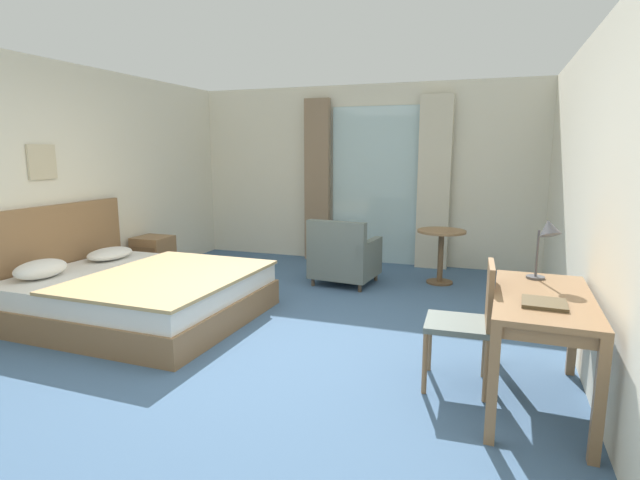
{
  "coord_description": "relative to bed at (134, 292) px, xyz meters",
  "views": [
    {
      "loc": [
        1.88,
        -3.53,
        1.67
      ],
      "look_at": [
        0.37,
        0.75,
        0.84
      ],
      "focal_mm": 27.65,
      "sensor_mm": 36.0,
      "label": 1
    }
  ],
  "objects": [
    {
      "name": "ground",
      "position": [
        1.49,
        -0.37,
        -0.31
      ],
      "size": [
        5.78,
        7.96,
        0.1
      ],
      "primitive_type": "cube",
      "color": "#426084"
    },
    {
      "name": "wall_back",
      "position": [
        1.49,
        3.35,
        1.05
      ],
      "size": [
        5.38,
        0.12,
        2.61
      ],
      "primitive_type": "cube",
      "color": "silver",
      "rests_on": "ground"
    },
    {
      "name": "wall_left",
      "position": [
        -1.14,
        -0.37,
        1.05
      ],
      "size": [
        0.12,
        7.56,
        2.61
      ],
      "primitive_type": "cube",
      "color": "silver",
      "rests_on": "ground"
    },
    {
      "name": "wall_right",
      "position": [
        4.12,
        -0.37,
        1.05
      ],
      "size": [
        0.12,
        7.56,
        2.61
      ],
      "primitive_type": "cube",
      "color": "silver",
      "rests_on": "ground"
    },
    {
      "name": "balcony_glass_door",
      "position": [
        1.7,
        3.27,
        0.89
      ],
      "size": [
        1.3,
        0.02,
        2.3
      ],
      "primitive_type": "cube",
      "color": "silver",
      "rests_on": "ground"
    },
    {
      "name": "curtain_panel_left",
      "position": [
        0.83,
        3.17,
        0.95
      ],
      "size": [
        0.39,
        0.1,
        2.43
      ],
      "primitive_type": "cube",
      "color": "#897056",
      "rests_on": "ground"
    },
    {
      "name": "curtain_panel_right",
      "position": [
        2.57,
        3.17,
        0.95
      ],
      "size": [
        0.45,
        0.1,
        2.43
      ],
      "primitive_type": "cube",
      "color": "beige",
      "rests_on": "ground"
    },
    {
      "name": "bed",
      "position": [
        0.0,
        0.0,
        0.0
      ],
      "size": [
        2.28,
        1.93,
        1.1
      ],
      "color": "olive",
      "rests_on": "ground"
    },
    {
      "name": "nightstand",
      "position": [
        -0.81,
        1.35,
        0.02
      ],
      "size": [
        0.43,
        0.42,
        0.56
      ],
      "color": "olive",
      "rests_on": "ground"
    },
    {
      "name": "writing_desk",
      "position": [
        3.71,
        -0.55,
        0.4
      ],
      "size": [
        0.63,
        1.24,
        0.76
      ],
      "color": "olive",
      "rests_on": "ground"
    },
    {
      "name": "desk_chair",
      "position": [
        3.26,
        -0.45,
        0.26
      ],
      "size": [
        0.46,
        0.44,
        0.91
      ],
      "color": "slate",
      "rests_on": "ground"
    },
    {
      "name": "desk_lamp",
      "position": [
        3.74,
        -0.19,
        0.84
      ],
      "size": [
        0.21,
        0.23,
        0.48
      ],
      "color": "#4C4C51",
      "rests_on": "writing_desk"
    },
    {
      "name": "closed_book",
      "position": [
        3.69,
        -0.78,
        0.51
      ],
      "size": [
        0.26,
        0.26,
        0.02
      ],
      "primitive_type": "cube",
      "rotation": [
        0.0,
        0.0,
        -0.05
      ],
      "color": "brown",
      "rests_on": "writing_desk"
    },
    {
      "name": "armchair_by_window",
      "position": [
        1.64,
        1.9,
        0.08
      ],
      "size": [
        0.82,
        0.78,
        0.83
      ],
      "color": "slate",
      "rests_on": "ground"
    },
    {
      "name": "round_cafe_table",
      "position": [
        2.78,
        2.35,
        0.24
      ],
      "size": [
        0.6,
        0.6,
        0.68
      ],
      "color": "olive",
      "rests_on": "ground"
    },
    {
      "name": "framed_picture",
      "position": [
        -1.06,
        -0.0,
        1.29
      ],
      "size": [
        0.03,
        0.33,
        0.36
      ],
      "color": "beige"
    }
  ]
}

